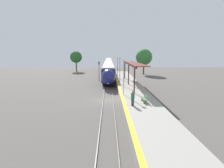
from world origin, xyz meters
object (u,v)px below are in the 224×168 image
(platform_bench, at_px, (145,98))
(lamppost_near, at_px, (124,74))
(person_waiting, at_px, (133,98))
(lamppost_far, at_px, (118,66))
(train, at_px, (108,64))
(railway_signal, at_px, (99,69))
(lamppost_mid, at_px, (120,69))

(platform_bench, bearing_deg, lamppost_near, 119.07)
(person_waiting, xyz_separation_m, lamppost_far, (-0.56, 22.27, 2.01))
(train, relative_size, platform_bench, 44.70)
(train, bearing_deg, platform_bench, -85.19)
(platform_bench, xyz_separation_m, railway_signal, (-6.58, 22.45, 1.42))
(person_waiting, relative_size, lamppost_mid, 0.33)
(train, xyz_separation_m, platform_bench, (4.33, -51.53, -0.77))
(railway_signal, distance_m, lamppost_mid, 11.00)
(railway_signal, relative_size, lamppost_mid, 0.97)
(platform_bench, distance_m, lamppost_near, 5.05)
(train, height_order, lamppost_near, lamppost_near)
(train, xyz_separation_m, lamppost_far, (2.16, -30.60, 1.59))
(lamppost_near, relative_size, lamppost_mid, 1.00)
(person_waiting, height_order, lamppost_far, lamppost_far)
(train, xyz_separation_m, lamppost_mid, (2.16, -39.11, 1.59))
(railway_signal, height_order, lamppost_near, lamppost_near)
(platform_bench, relative_size, lamppost_mid, 0.37)
(train, height_order, platform_bench, train)
(train, height_order, lamppost_mid, lamppost_mid)
(platform_bench, xyz_separation_m, lamppost_far, (-2.17, 20.93, 2.36))
(platform_bench, bearing_deg, train, 94.81)
(railway_signal, bearing_deg, lamppost_far, -19.01)
(platform_bench, height_order, lamppost_mid, lamppost_mid)
(lamppost_near, bearing_deg, platform_bench, -60.93)
(train, relative_size, railway_signal, 16.88)
(railway_signal, bearing_deg, platform_bench, -73.66)
(railway_signal, relative_size, lamppost_near, 0.97)
(person_waiting, xyz_separation_m, lamppost_near, (-0.56, 5.25, 2.01))
(person_waiting, distance_m, lamppost_far, 22.37)
(train, height_order, person_waiting, train)
(lamppost_mid, bearing_deg, platform_bench, -80.08)
(lamppost_mid, distance_m, lamppost_far, 8.51)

